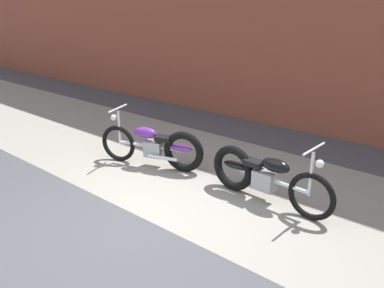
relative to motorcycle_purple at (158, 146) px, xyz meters
name	(u,v)px	position (x,y,z in m)	size (l,w,h in m)	color
ground_plane	(147,220)	(1.14, -1.39, -0.40)	(80.00, 80.00, 0.00)	#47474C
sidewalk_slab	(222,178)	(1.14, 0.36, -0.40)	(36.00, 3.50, 0.01)	gray
motorcycle_purple	(158,146)	(0.00, 0.00, 0.00)	(1.94, 0.84, 1.03)	black
motorcycle_black	(260,175)	(2.00, 0.10, 0.00)	(2.01, 0.58, 1.03)	black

